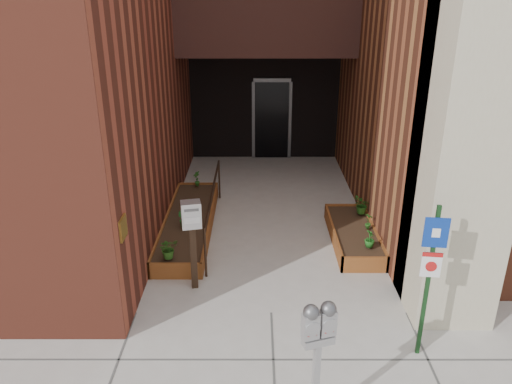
{
  "coord_description": "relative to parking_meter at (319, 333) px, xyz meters",
  "views": [
    {
      "loc": [
        -0.22,
        -6.11,
        4.47
      ],
      "look_at": [
        -0.22,
        1.8,
        1.19
      ],
      "focal_mm": 35.0,
      "sensor_mm": 36.0,
      "label": 1
    }
  ],
  "objects": [
    {
      "name": "payment_dropbox",
      "position": [
        -1.61,
        2.7,
        -0.15
      ],
      "size": [
        0.33,
        0.28,
        1.49
      ],
      "color": "black",
      "rests_on": "ground"
    },
    {
      "name": "sign_post",
      "position": [
        1.49,
        1.14,
        0.08
      ],
      "size": [
        0.29,
        0.08,
        2.12
      ],
      "color": "#133516",
      "rests_on": "ground"
    },
    {
      "name": "shrub_right_c",
      "position": [
        1.44,
        4.83,
        -0.75
      ],
      "size": [
        0.44,
        0.44,
        0.36
      ],
      "primitive_type": "imported",
      "rotation": [
        0.0,
        0.0,
        4.14
      ],
      "color": "#25631C",
      "rests_on": "planter_right"
    },
    {
      "name": "shrub_left_c",
      "position": [
        -1.91,
        4.68,
        -0.72
      ],
      "size": [
        0.3,
        0.3,
        0.41
      ],
      "primitive_type": "imported",
      "rotation": [
        0.0,
        0.0,
        3.54
      ],
      "color": "#2A5D1A",
      "rests_on": "planter_left"
    },
    {
      "name": "ground",
      "position": [
        -0.41,
        2.01,
        -1.22
      ],
      "size": [
        80.0,
        80.0,
        0.0
      ],
      "primitive_type": "plane",
      "color": "#9E9991",
      "rests_on": "ground"
    },
    {
      "name": "shrub_left_d",
      "position": [
        -1.96,
        6.31,
        -0.75
      ],
      "size": [
        0.25,
        0.25,
        0.35
      ],
      "primitive_type": "imported",
      "rotation": [
        0.0,
        0.0,
        5.23
      ],
      "color": "#24601B",
      "rests_on": "planter_left"
    },
    {
      "name": "handrail",
      "position": [
        -1.46,
        4.66,
        -0.48
      ],
      "size": [
        0.04,
        3.34,
        0.9
      ],
      "color": "black",
      "rests_on": "ground"
    },
    {
      "name": "shrub_right_b",
      "position": [
        1.44,
        4.18,
        -0.76
      ],
      "size": [
        0.24,
        0.24,
        0.32
      ],
      "primitive_type": "imported",
      "rotation": [
        0.0,
        0.0,
        2.38
      ],
      "color": "#235B1A",
      "rests_on": "planter_right"
    },
    {
      "name": "planter_right",
      "position": [
        1.19,
        4.21,
        -1.09
      ],
      "size": [
        0.8,
        2.2,
        0.3
      ],
      "color": "brown",
      "rests_on": "ground"
    },
    {
      "name": "planter_left",
      "position": [
        -1.96,
        4.71,
        -1.09
      ],
      "size": [
        0.9,
        3.6,
        0.3
      ],
      "color": "brown",
      "rests_on": "ground"
    },
    {
      "name": "shrub_left_b",
      "position": [
        -2.0,
        4.26,
        -0.76
      ],
      "size": [
        0.25,
        0.25,
        0.32
      ],
      "primitive_type": "imported",
      "rotation": [
        0.0,
        0.0,
        2.46
      ],
      "color": "#18541B",
      "rests_on": "planter_left"
    },
    {
      "name": "parking_meter",
      "position": [
        0.0,
        0.0,
        0.0
      ],
      "size": [
        0.37,
        0.22,
        1.58
      ],
      "color": "#9F9FA1",
      "rests_on": "ground"
    },
    {
      "name": "shrub_left_a",
      "position": [
        -2.08,
        3.11,
        -0.75
      ],
      "size": [
        0.43,
        0.43,
        0.35
      ],
      "primitive_type": "imported",
      "rotation": [
        0.0,
        0.0,
        0.5
      ],
      "color": "#2A5C1A",
      "rests_on": "planter_left"
    },
    {
      "name": "shrub_right_a",
      "position": [
        1.32,
        3.49,
        -0.77
      ],
      "size": [
        0.2,
        0.2,
        0.31
      ],
      "primitive_type": "imported",
      "rotation": [
        0.0,
        0.0,
        1.39
      ],
      "color": "#1B5919",
      "rests_on": "planter_right"
    }
  ]
}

